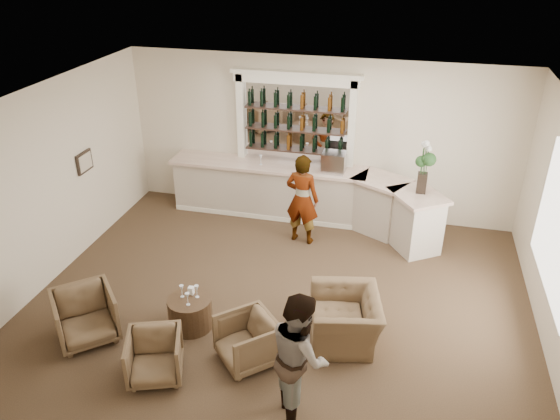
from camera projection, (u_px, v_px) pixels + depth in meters
The scene contains 19 objects.
ground at pixel (278, 306), 8.87m from camera, with size 8.00×8.00×0.00m, color brown.
room_shell at pixel (299, 157), 8.38m from camera, with size 8.04×7.02×3.32m.
bar_counter at pixel (306, 195), 11.23m from camera, with size 5.72×1.80×1.14m.
back_bar_alcove at pixel (295, 120), 10.99m from camera, with size 2.64×0.25×3.00m.
cocktail_table at pixel (190, 313), 8.31m from camera, with size 0.67×0.67×0.50m, color #47311E.
sommelier at pixel (302, 199), 10.33m from camera, with size 0.65×0.43×1.79m, color gray.
guest at pixel (300, 355), 6.57m from camera, with size 0.86×0.67×1.76m, color gray.
armchair_left at pixel (85, 316), 8.01m from camera, with size 0.84×0.86×0.78m, color brown.
armchair_center at pixel (155, 357), 7.33m from camera, with size 0.71×0.74×0.67m, color brown.
armchair_right at pixel (247, 341), 7.59m from camera, with size 0.75×0.77×0.70m, color brown.
armchair_far at pixel (345, 319), 8.00m from camera, with size 1.13×0.99×0.74m, color brown.
espresso_machine at pixel (334, 162), 10.79m from camera, with size 0.46×0.39×0.41m, color #B5B5BA.
flower_vase at pixel (424, 164), 9.77m from camera, with size 0.27×0.27×1.01m.
wine_glass_bar_left at pixel (298, 164), 10.95m from camera, with size 0.07×0.07×0.21m, color white, non-canonical shape.
wine_glass_bar_right at pixel (261, 160), 11.17m from camera, with size 0.07×0.07×0.21m, color white, non-canonical shape.
wine_glass_tbl_a at pixel (182, 291), 8.20m from camera, with size 0.07×0.07×0.21m, color white, non-canonical shape.
wine_glass_tbl_b at pixel (197, 291), 8.19m from camera, with size 0.07×0.07×0.21m, color white, non-canonical shape.
wine_glass_tbl_c at pixel (188, 299), 8.03m from camera, with size 0.07×0.07×0.21m, color white, non-canonical shape.
napkin_holder at pixel (191, 290), 8.29m from camera, with size 0.08×0.08×0.12m, color white.
Camera 1 is at (1.75, -6.95, 5.45)m, focal length 35.00 mm.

